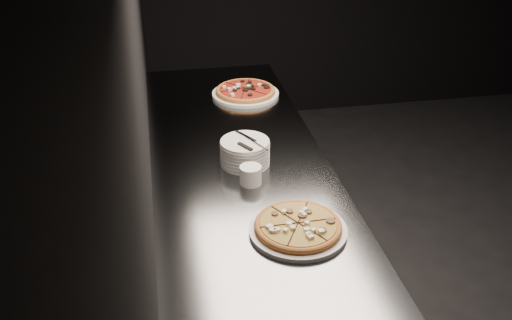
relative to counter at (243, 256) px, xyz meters
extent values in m
cube|color=black|center=(-0.37, 0.00, 0.94)|extent=(0.02, 5.00, 2.80)
cube|color=slate|center=(0.00, 0.00, -0.01)|extent=(0.70, 2.40, 0.90)
cube|color=slate|center=(0.00, 0.00, 0.45)|extent=(0.74, 2.44, 0.02)
cylinder|color=silver|center=(0.12, -0.47, 0.47)|extent=(0.34, 0.34, 0.02)
cylinder|color=#C77C3B|center=(0.12, -0.47, 0.48)|extent=(0.30, 0.30, 0.01)
torus|color=#C77C3B|center=(0.12, -0.47, 0.49)|extent=(0.31, 0.31, 0.02)
cylinder|color=#EFC74F|center=(0.12, -0.47, 0.49)|extent=(0.27, 0.27, 0.01)
cylinder|color=silver|center=(0.15, 0.76, 0.47)|extent=(0.35, 0.35, 0.02)
cylinder|color=#C77C3B|center=(0.15, 0.76, 0.48)|extent=(0.36, 0.36, 0.01)
torus|color=#C77C3B|center=(0.15, 0.76, 0.49)|extent=(0.37, 0.37, 0.02)
cylinder|color=#9F2417|center=(0.15, 0.76, 0.49)|extent=(0.32, 0.32, 0.01)
cylinder|color=silver|center=(0.02, 0.04, 0.47)|extent=(0.20, 0.20, 0.02)
cylinder|color=silver|center=(0.02, 0.04, 0.48)|extent=(0.20, 0.20, 0.02)
cylinder|color=silver|center=(0.02, 0.04, 0.50)|extent=(0.20, 0.20, 0.02)
cylinder|color=silver|center=(0.02, 0.04, 0.51)|extent=(0.20, 0.20, 0.02)
cylinder|color=silver|center=(0.02, 0.04, 0.53)|extent=(0.20, 0.20, 0.02)
cylinder|color=silver|center=(0.02, 0.04, 0.54)|extent=(0.20, 0.20, 0.02)
cylinder|color=silver|center=(0.02, 0.04, 0.56)|extent=(0.20, 0.20, 0.02)
cube|color=silver|center=(0.03, 0.08, 0.57)|extent=(0.08, 0.12, 0.00)
cube|color=black|center=(0.01, -0.02, 0.57)|extent=(0.05, 0.08, 0.01)
cube|color=silver|center=(0.05, 0.03, 0.57)|extent=(0.06, 0.20, 0.00)
cylinder|color=white|center=(0.02, -0.12, 0.50)|extent=(0.09, 0.09, 0.08)
cylinder|color=black|center=(0.02, -0.12, 0.53)|extent=(0.07, 0.07, 0.01)
camera|label=1|loc=(-0.32, -2.02, 1.64)|focal=40.00mm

